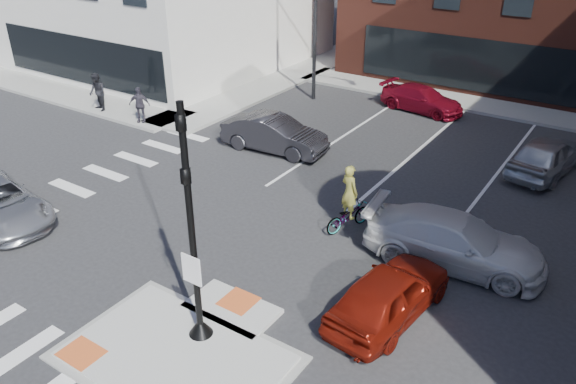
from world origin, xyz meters
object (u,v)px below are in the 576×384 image
Objects in this scene: red_sedan at (389,293)px; bg_car_silver at (547,155)px; white_pickup at (454,241)px; pedestrian_b at (139,105)px; pedestrian_a at (97,92)px; bg_car_dark at (274,134)px; cyclist at (349,208)px; bg_car_red at (422,99)px.

bg_car_silver is (1.50, 11.37, 0.05)m from red_sedan.
white_pickup is 8.14m from bg_car_silver.
red_sedan is 2.46× the size of pedestrian_b.
pedestrian_a is at bearing 150.73° from pedestrian_b.
bg_car_dark is at bearing 22.81° from pedestrian_a.
white_pickup is 3.08× the size of pedestrian_b.
cyclist is (-3.51, -0.00, 0.00)m from white_pickup.
white_pickup is 2.78× the size of pedestrian_a.
bg_car_red is 2.54× the size of pedestrian_b.
red_sedan is 11.47m from bg_car_silver.
bg_car_red is (-6.88, 4.31, -0.14)m from bg_car_silver.
bg_car_red is 14.05m from pedestrian_b.
bg_car_silver is at bearing -91.14° from red_sedan.
bg_car_silver is at bearing 31.23° from pedestrian_a.
bg_car_silver is 18.05m from pedestrian_b.
bg_car_red is (3.31, 8.40, -0.13)m from bg_car_dark.
pedestrian_b is (-7.12, -1.00, 0.25)m from bg_car_dark.
cyclist is 13.21m from pedestrian_b.
white_pickup is at bearing -118.43° from bg_car_dark.
bg_car_dark is 1.06× the size of bg_car_red.
red_sedan is 16.58m from bg_car_red.
cyclist is (2.43, -12.40, 0.14)m from bg_car_red.
bg_car_silver is (10.19, 4.09, 0.01)m from bg_car_dark.
bg_car_dark is at bearing 31.72° from bg_car_silver.
bg_car_dark is 9.03m from bg_car_red.
bg_car_red is at bearing -59.24° from cyclist.
bg_car_dark reaches higher than red_sedan.
bg_car_red is 16.39m from pedestrian_a.
white_pickup reaches higher than bg_car_dark.
red_sedan is 1.85× the size of cyclist.
pedestrian_a is at bearing 90.59° from bg_car_dark.
pedestrian_a reaches higher than bg_car_silver.
cyclist is at bearing 83.42° from white_pickup.
cyclist is 1.20× the size of pedestrian_a.
bg_car_dark is at bearing -15.20° from cyclist.
cyclist is (-4.45, -8.09, 0.00)m from bg_car_silver.
bg_car_dark is at bearing 60.04° from white_pickup.
white_pickup is 3.51m from cyclist.
bg_car_silver is 1.04× the size of bg_car_red.
white_pickup is 19.60m from pedestrian_a.
bg_car_red is at bearing -64.68° from red_sedan.
pedestrian_a is 1.11× the size of pedestrian_b.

